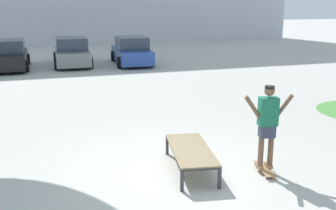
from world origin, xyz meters
name	(u,v)px	position (x,y,z in m)	size (l,w,h in m)	color
ground_plane	(174,171)	(0.00, 0.00, 0.00)	(120.00, 120.00, 0.00)	#B7B5AD
skate_box	(191,151)	(0.34, -0.02, 0.41)	(1.06, 2.00, 0.46)	#38383D
skateboard	(264,169)	(1.71, -0.61, 0.08)	(0.34, 0.82, 0.09)	#9E754C
skater	(268,121)	(1.71, -0.60, 1.07)	(1.00, 0.34, 1.69)	brown
car_black	(9,56)	(-3.89, 14.59, 0.69)	(1.95, 4.21, 1.50)	black
car_grey	(72,53)	(-0.74, 14.86, 0.69)	(2.02, 4.25, 1.50)	slate
car_blue	(132,52)	(2.41, 14.32, 0.69)	(2.10, 4.29, 1.50)	#28479E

